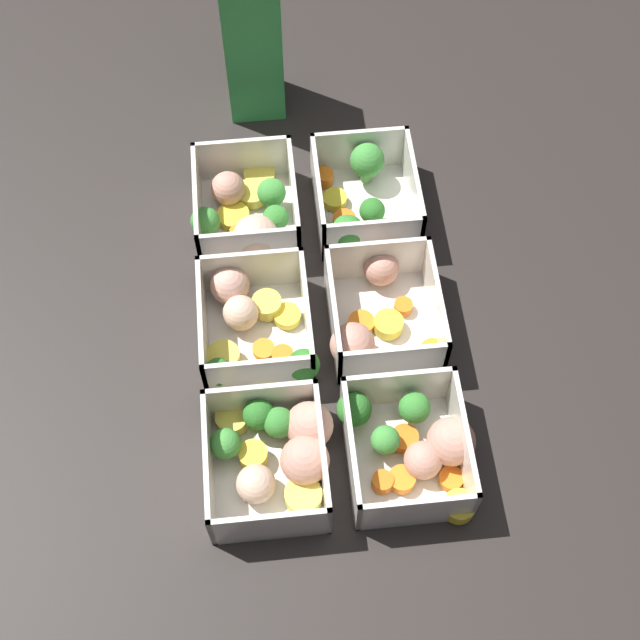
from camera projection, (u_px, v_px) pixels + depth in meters
name	position (u px, v px, depth m)	size (l,w,h in m)	color
ground_plane	(320.00, 330.00, 0.95)	(4.00, 4.00, 0.00)	#282321
container_near_left	(414.00, 445.00, 0.86)	(0.14, 0.14, 0.06)	silver
container_near_center	(377.00, 316.00, 0.93)	(0.15, 0.13, 0.06)	silver
container_near_right	(362.00, 197.00, 1.01)	(0.14, 0.11, 0.06)	silver
container_far_left	(278.00, 452.00, 0.86)	(0.14, 0.13, 0.06)	silver
container_far_center	(252.00, 325.00, 0.93)	(0.15, 0.12, 0.06)	silver
container_far_right	(247.00, 212.00, 1.00)	(0.16, 0.12, 0.06)	silver
juice_carton	(253.00, 43.00, 1.03)	(0.07, 0.07, 0.20)	green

